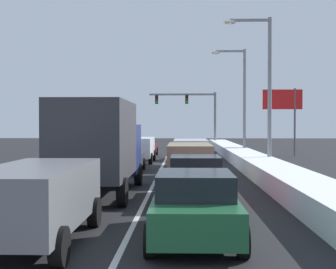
% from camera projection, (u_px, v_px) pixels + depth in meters
% --- Properties ---
extents(ground_plane, '(130.58, 130.58, 0.00)m').
position_uv_depth(ground_plane, '(158.00, 175.00, 24.26)').
color(ground_plane, black).
extents(lane_stripe_between_right_lane_and_center_lane, '(0.14, 55.25, 0.01)m').
position_uv_depth(lane_stripe_between_right_lane_and_center_lane, '(162.00, 167.00, 29.28)').
color(lane_stripe_between_right_lane_and_center_lane, silver).
rests_on(lane_stripe_between_right_lane_and_center_lane, ground).
extents(snow_bank_right_shoulder, '(1.83, 55.25, 0.79)m').
position_uv_depth(snow_bank_right_shoulder, '(250.00, 160.00, 29.10)').
color(snow_bank_right_shoulder, white).
rests_on(snow_bank_right_shoulder, ground).
extents(snow_bank_left_shoulder, '(1.23, 55.25, 0.88)m').
position_uv_depth(snow_bank_left_shoulder, '(76.00, 159.00, 29.43)').
color(snow_bank_left_shoulder, white).
rests_on(snow_bank_left_shoulder, ground).
extents(sedan_green_right_lane_nearest, '(2.00, 4.50, 1.51)m').
position_uv_depth(sedan_green_right_lane_nearest, '(194.00, 205.00, 10.72)').
color(sedan_green_right_lane_nearest, '#1E5633').
rests_on(sedan_green_right_lane_nearest, ground).
extents(sedan_red_right_lane_second, '(2.00, 4.50, 1.51)m').
position_uv_depth(sedan_red_right_lane_second, '(195.00, 178.00, 16.25)').
color(sedan_red_right_lane_second, maroon).
rests_on(sedan_red_right_lane_second, ground).
extents(suv_tan_right_lane_third, '(2.16, 4.90, 1.67)m').
position_uv_depth(suv_tan_right_lane_third, '(190.00, 158.00, 22.09)').
color(suv_tan_right_lane_third, '#937F60').
rests_on(suv_tan_right_lane_third, ground).
extents(suv_silver_right_lane_fourth, '(2.16, 4.90, 1.67)m').
position_uv_depth(suv_silver_right_lane_fourth, '(191.00, 151.00, 28.38)').
color(suv_silver_right_lane_fourth, '#B7BABF').
rests_on(suv_silver_right_lane_fourth, ground).
extents(sedan_black_right_lane_fifth, '(2.00, 4.50, 1.51)m').
position_uv_depth(sedan_black_right_lane_fifth, '(190.00, 149.00, 34.77)').
color(sedan_black_right_lane_fifth, black).
rests_on(sedan_black_right_lane_fifth, ground).
extents(suv_gray_center_lane_nearest, '(2.16, 4.90, 1.67)m').
position_uv_depth(suv_gray_center_lane_nearest, '(35.00, 196.00, 10.35)').
color(suv_gray_center_lane_nearest, slate).
rests_on(suv_gray_center_lane_nearest, ground).
extents(box_truck_center_lane_second, '(2.53, 7.20, 3.36)m').
position_uv_depth(box_truck_center_lane_second, '(100.00, 143.00, 17.37)').
color(box_truck_center_lane_second, navy).
rests_on(box_truck_center_lane_second, ground).
extents(sedan_charcoal_center_lane_third, '(2.00, 4.50, 1.51)m').
position_uv_depth(sedan_charcoal_center_lane_third, '(124.00, 158.00, 25.73)').
color(sedan_charcoal_center_lane_third, '#38383D').
rests_on(sedan_charcoal_center_lane_third, ground).
extents(suv_white_center_lane_fourth, '(2.16, 4.90, 1.67)m').
position_uv_depth(suv_white_center_lane_fourth, '(138.00, 147.00, 32.50)').
color(suv_white_center_lane_fourth, silver).
rests_on(suv_white_center_lane_fourth, ground).
extents(sedan_maroon_center_lane_fifth, '(2.00, 4.50, 1.51)m').
position_uv_depth(sedan_maroon_center_lane_fifth, '(145.00, 147.00, 38.93)').
color(sedan_maroon_center_lane_fifth, maroon).
rests_on(sedan_maroon_center_lane_fifth, ground).
extents(traffic_light_gantry, '(7.54, 0.47, 6.20)m').
position_uv_depth(traffic_light_gantry, '(194.00, 107.00, 54.19)').
color(traffic_light_gantry, slate).
rests_on(traffic_light_gantry, ground).
extents(street_lamp_right_near, '(2.66, 0.36, 8.45)m').
position_uv_depth(street_lamp_right_near, '(263.00, 80.00, 26.49)').
color(street_lamp_right_near, gray).
rests_on(street_lamp_right_near, ground).
extents(street_lamp_right_mid, '(2.66, 0.36, 8.28)m').
position_uv_depth(street_lamp_right_mid, '(240.00, 93.00, 36.53)').
color(street_lamp_right_mid, gray).
rests_on(street_lamp_right_mid, ground).
extents(roadside_sign_right, '(3.20, 0.16, 5.50)m').
position_uv_depth(roadside_sign_right, '(282.00, 107.00, 39.03)').
color(roadside_sign_right, '#59595B').
rests_on(roadside_sign_right, ground).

